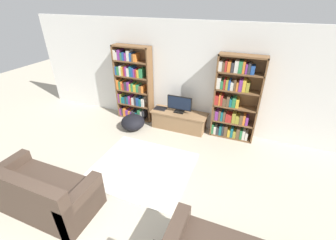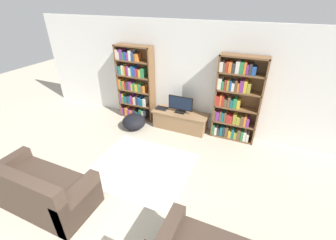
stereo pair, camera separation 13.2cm
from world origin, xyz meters
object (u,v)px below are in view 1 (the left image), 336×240
laptop (160,108)px  beanbag_ottoman (133,122)px  couch_left_sectional (42,193)px  bookshelf_right (234,100)px  tv_stand (179,120)px  television (179,104)px  bookshelf_left (133,85)px

laptop → beanbag_ottoman: size_ratio=0.51×
couch_left_sectional → bookshelf_right: bearing=53.1°
tv_stand → laptop: 0.58m
laptop → couch_left_sectional: couch_left_sectional is taller
television → beanbag_ottoman: (-1.09, -0.48, -0.50)m
television → laptop: size_ratio=2.05×
television → laptop: bearing=179.8°
couch_left_sectional → beanbag_ottoman: 2.70m
laptop → couch_left_sectional: 3.26m
laptop → television: bearing=-0.2°
laptop → couch_left_sectional: size_ratio=0.18×
television → couch_left_sectional: 3.42m
couch_left_sectional → beanbag_ottoman: couch_left_sectional is taller
bookshelf_left → couch_left_sectional: bookshelf_left is taller
bookshelf_left → beanbag_ottoman: bookshelf_left is taller
couch_left_sectional → laptop: bearing=77.9°
laptop → bookshelf_right: bearing=4.0°
bookshelf_left → couch_left_sectional: bearing=-87.2°
tv_stand → television: television is taller
bookshelf_right → television: bookshelf_right is taller
bookshelf_right → television: (-1.28, -0.13, -0.26)m
television → bookshelf_right: bearing=5.7°
bookshelf_left → laptop: bearing=-8.4°
bookshelf_left → tv_stand: (1.37, -0.13, -0.73)m
bookshelf_left → beanbag_ottoman: bearing=-65.5°
laptop → beanbag_ottoman: 0.80m
bookshelf_left → tv_stand: bearing=-5.2°
bookshelf_left → beanbag_ottoman: 1.02m
laptop → beanbag_ottoman: (-0.57, -0.48, -0.28)m
bookshelf_left → beanbag_ottoman: size_ratio=3.31×
beanbag_ottoman → tv_stand: bearing=23.7°
television → couch_left_sectional: bearing=-110.8°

